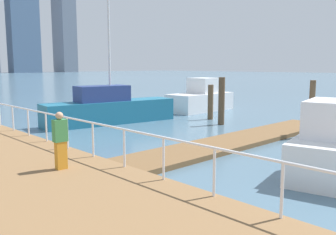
# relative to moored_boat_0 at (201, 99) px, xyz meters

# --- Properties ---
(ground_plane) EXTENTS (300.00, 300.00, 0.00)m
(ground_plane) POSITION_rel_moored_boat_0_xyz_m (-10.33, 2.88, -0.84)
(ground_plane) COLOR slate
(floating_dock) EXTENTS (13.41, 2.00, 0.18)m
(floating_dock) POSITION_rel_moored_boat_0_xyz_m (-7.13, -8.15, -0.75)
(floating_dock) COLOR brown
(floating_dock) RESTS_ON ground_plane
(boardwalk_railing) EXTENTS (0.06, 29.94, 1.08)m
(boardwalk_railing) POSITION_rel_moored_boat_0_xyz_m (-13.48, -8.17, 0.39)
(boardwalk_railing) COLOR white
(boardwalk_railing) RESTS_ON boardwalk
(dock_piling_1) EXTENTS (0.25, 0.25, 2.53)m
(dock_piling_1) POSITION_rel_moored_boat_0_xyz_m (-3.65, -9.66, 0.42)
(dock_piling_1) COLOR brown
(dock_piling_1) RESTS_ON ground_plane
(dock_piling_2) EXTENTS (0.34, 0.34, 2.55)m
(dock_piling_2) POSITION_rel_moored_boat_0_xyz_m (-3.84, -4.79, 0.44)
(dock_piling_2) COLOR brown
(dock_piling_2) RESTS_ON ground_plane
(dock_piling_3) EXTENTS (0.33, 0.33, 2.05)m
(dock_piling_3) POSITION_rel_moored_boat_0_xyz_m (-2.75, -3.14, 0.19)
(dock_piling_3) COLOR brown
(dock_piling_3) RESTS_ON ground_plane
(moored_boat_0) EXTENTS (5.13, 2.30, 2.30)m
(moored_boat_0) POSITION_rel_moored_boat_0_xyz_m (0.00, 0.00, 0.00)
(moored_boat_0) COLOR white
(moored_boat_0) RESTS_ON ground_plane
(moored_boat_2) EXTENTS (7.60, 2.66, 8.32)m
(moored_boat_2) POSITION_rel_moored_boat_0_xyz_m (-7.93, -0.23, -0.02)
(moored_boat_2) COLOR #1E6B8C
(moored_boat_2) RESTS_ON ground_plane
(pedestrian_0) EXTENTS (0.37, 0.23, 1.55)m
(pedestrian_0) POSITION_rel_moored_boat_0_xyz_m (-14.83, -7.94, 0.36)
(pedestrian_0) COLOR orange
(pedestrian_0) RESTS_ON boardwalk
(skyline_tower_6) EXTENTS (12.65, 8.07, 48.45)m
(skyline_tower_6) POSITION_rel_moored_boat_0_xyz_m (47.69, 144.45, 23.39)
(skyline_tower_6) COLOR slate
(skyline_tower_6) RESTS_ON ground_plane
(skyline_tower_7) EXTENTS (8.00, 13.50, 68.17)m
(skyline_tower_7) POSITION_rel_moored_boat_0_xyz_m (69.41, 148.36, 33.25)
(skyline_tower_7) COLOR slate
(skyline_tower_7) RESTS_ON ground_plane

